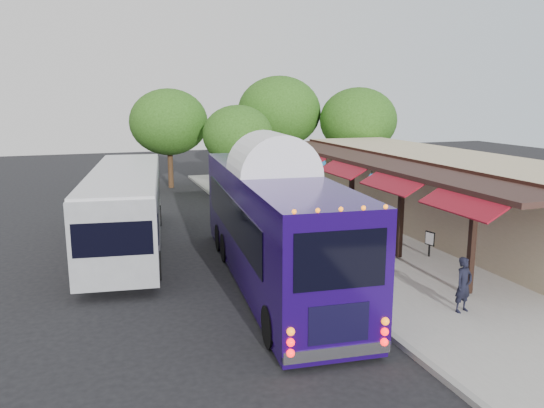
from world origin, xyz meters
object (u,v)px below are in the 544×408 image
object	(u,v)px
ped_a	(464,285)
ped_d	(283,195)
ped_b	(309,198)
sign_board	(430,240)
coach_bus	(273,219)
ped_c	(245,192)
city_bus	(126,206)

from	to	relation	value
ped_a	ped_d	distance (m)	14.70
ped_b	sign_board	world-z (taller)	ped_b
coach_bus	ped_c	xyz separation A→B (m)	(2.53, 12.13, -1.27)
coach_bus	ped_b	world-z (taller)	coach_bus
ped_b	ped_c	world-z (taller)	ped_b
city_bus	ped_c	size ratio (longest dim) A/B	8.19
coach_bus	ped_c	distance (m)	12.46
coach_bus	ped_c	world-z (taller)	coach_bus
ped_d	sign_board	world-z (taller)	ped_d
ped_a	ped_d	bearing A→B (deg)	77.38
city_bus	ped_c	bearing A→B (deg)	49.76
city_bus	ped_d	world-z (taller)	city_bus
ped_a	ped_b	world-z (taller)	ped_b
ped_b	sign_board	bearing A→B (deg)	122.54
coach_bus	ped_d	world-z (taller)	coach_bus
ped_b	sign_board	size ratio (longest dim) A/B	1.92
ped_c	ped_d	size ratio (longest dim) A/B	0.89
city_bus	ped_a	world-z (taller)	city_bus
ped_b	ped_c	xyz separation A→B (m)	(-2.32, 3.79, -0.20)
ped_c	sign_board	world-z (taller)	ped_c
coach_bus	ped_a	size ratio (longest dim) A/B	7.90
ped_b	ped_d	distance (m)	1.87
ped_a	ped_d	size ratio (longest dim) A/B	0.95
city_bus	ped_a	xyz separation A→B (m)	(8.65, -10.43, -0.86)
city_bus	ped_d	bearing A→B (deg)	34.05
sign_board	coach_bus	bearing A→B (deg)	169.56
ped_a	sign_board	size ratio (longest dim) A/B	1.63
ped_c	ped_d	distance (m)	2.59
city_bus	ped_b	xyz separation A→B (m)	(9.29, 2.57, -0.71)
city_bus	ped_b	world-z (taller)	city_bus
ped_c	sign_board	bearing A→B (deg)	96.42
ped_a	ped_c	size ratio (longest dim) A/B	1.07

